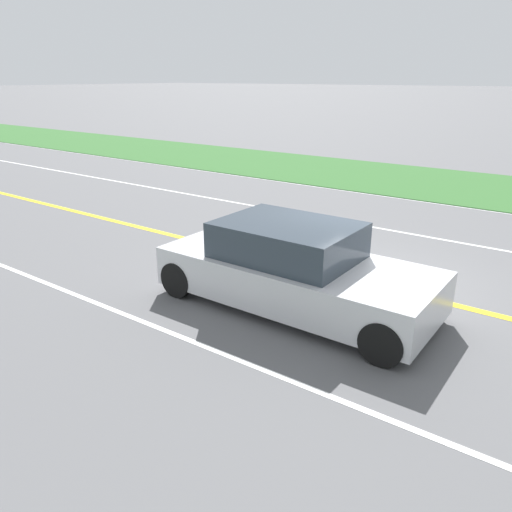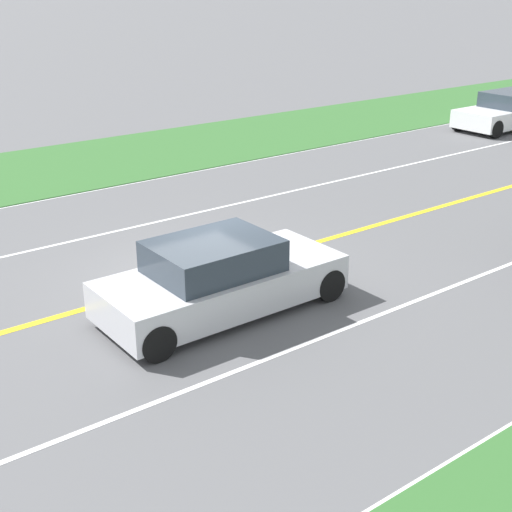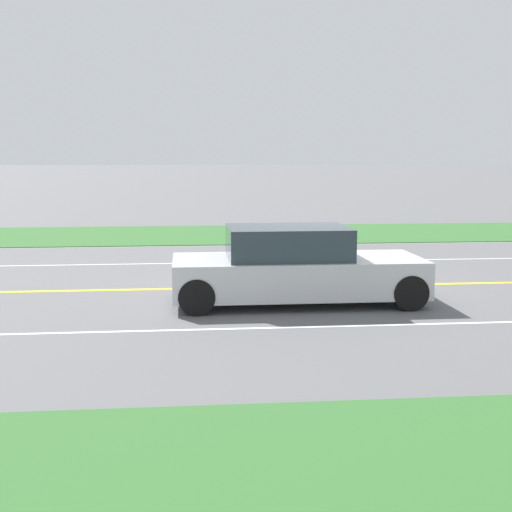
# 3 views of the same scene
# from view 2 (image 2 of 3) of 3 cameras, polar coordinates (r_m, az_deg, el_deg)

# --- Properties ---
(ground_plane) EXTENTS (400.00, 400.00, 0.00)m
(ground_plane) POSITION_cam_2_polar(r_m,az_deg,el_deg) (14.74, -4.38, -1.56)
(ground_plane) COLOR #5B5B5E
(centre_divider_line) EXTENTS (0.18, 160.00, 0.01)m
(centre_divider_line) POSITION_cam_2_polar(r_m,az_deg,el_deg) (14.74, -4.38, -1.55)
(centre_divider_line) COLOR yellow
(centre_divider_line) RESTS_ON ground
(lane_edge_line_right) EXTENTS (0.14, 160.00, 0.01)m
(lane_edge_line_right) POSITION_cam_2_polar(r_m,az_deg,el_deg) (10.32, 18.11, -13.86)
(lane_edge_line_right) COLOR white
(lane_edge_line_right) RESTS_ON ground
(lane_edge_line_left) EXTENTS (0.14, 160.00, 0.01)m
(lane_edge_line_left) POSITION_cam_2_polar(r_m,az_deg,el_deg) (20.64, -15.11, 4.66)
(lane_edge_line_left) COLOR white
(lane_edge_line_left) RESTS_ON ground
(lane_dash_same_dir) EXTENTS (0.10, 160.00, 0.01)m
(lane_dash_same_dir) POSITION_cam_2_polar(r_m,az_deg,el_deg) (12.23, 4.70, -6.74)
(lane_dash_same_dir) COLOR white
(lane_dash_same_dir) RESTS_ON ground
(lane_dash_oncoming) EXTENTS (0.10, 160.00, 0.01)m
(lane_dash_oncoming) POSITION_cam_2_polar(r_m,az_deg,el_deg) (17.59, -10.64, 2.08)
(lane_dash_oncoming) COLOR white
(lane_dash_oncoming) RESTS_ON ground
(grass_verge_left) EXTENTS (6.00, 160.00, 0.03)m
(grass_verge_left) POSITION_cam_2_polar(r_m,az_deg,el_deg) (23.35, -18.02, 6.34)
(grass_verge_left) COLOR #33662D
(grass_verge_left) RESTS_ON ground
(ego_car) EXTENTS (1.93, 4.56, 1.42)m
(ego_car) POSITION_cam_2_polar(r_m,az_deg,el_deg) (12.94, -2.89, -1.81)
(ego_car) COLOR silver
(ego_car) RESTS_ON ground
(dog) EXTENTS (0.32, 1.09, 0.84)m
(dog) POSITION_cam_2_polar(r_m,az_deg,el_deg) (13.88, -6.22, -0.75)
(dog) COLOR olive
(dog) RESTS_ON ground
(oncoming_car) EXTENTS (1.93, 4.69, 1.43)m
(oncoming_car) POSITION_cam_2_polar(r_m,az_deg,el_deg) (30.49, 19.53, 10.86)
(oncoming_car) COLOR white
(oncoming_car) RESTS_ON ground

